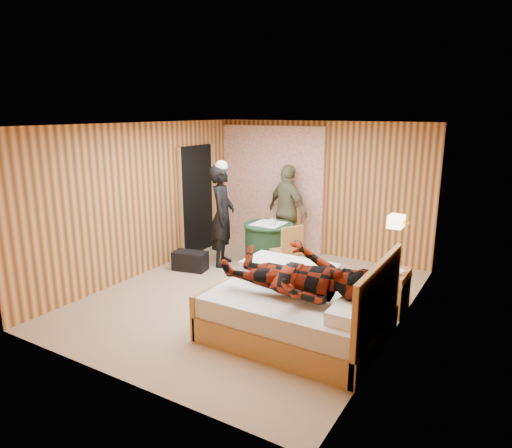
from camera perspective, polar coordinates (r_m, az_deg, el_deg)
The scene contains 23 objects.
floor at distance 6.83m, azimuth -0.68°, elevation -9.11°, with size 4.20×5.00×0.01m, color tan.
ceiling at distance 6.28m, azimuth -0.75°, elevation 12.35°, with size 4.20×5.00×0.01m, color silver.
wall_back at distance 8.63m, azimuth 8.02°, elevation 4.34°, with size 4.20×0.02×2.50m, color #E1A256.
wall_left at distance 7.73m, azimuth -14.13°, elevation 2.91°, with size 0.02×5.00×2.50m, color #E1A256.
wall_right at distance 5.67m, azimuth 17.71°, elevation -1.33°, with size 0.02×5.00×2.50m, color #E1A256.
curtain at distance 9.01m, azimuth 1.95°, elevation 4.55°, with size 2.20×0.08×2.40m, color white.
doorway at distance 8.77m, azimuth -7.43°, elevation 3.02°, with size 0.06×0.90×2.05m, color black.
wall_lamp at distance 6.12m, azimuth 17.13°, elevation 0.31°, with size 0.26×0.24×0.16m.
bed at distance 5.69m, azimuth 5.64°, elevation -10.61°, with size 2.04×1.61×1.11m.
nightstand at distance 6.56m, azimuth 16.44°, elevation -7.91°, with size 0.44×0.60×0.58m.
round_table at distance 8.01m, azimuth 1.55°, elevation -2.60°, with size 0.87×0.87×0.78m.
chair_far at distance 8.55m, azimuth 3.91°, elevation -0.51°, with size 0.49×0.49×0.93m.
chair_near at distance 7.43m, azimuth 4.09°, elevation -2.95°, with size 0.55×0.55×0.89m.
duffel_bag at distance 7.96m, azimuth -8.22°, elevation -4.58°, with size 0.57×0.31×0.33m, color black.
sneaker_left at distance 7.32m, azimuth -1.86°, elevation -6.98°, with size 0.27×0.11×0.12m, color white.
sneaker_right at distance 7.80m, azimuth 0.03°, elevation -5.67°, with size 0.25×0.10×0.11m, color white.
woman_standing at distance 7.99m, azimuth -4.24°, elevation 1.02°, with size 0.65×0.43×1.78m, color black.
man_at_table at distance 8.52m, azimuth 3.98°, elevation 1.66°, with size 1.01×0.42×1.72m, color #6F6C4A.
man_on_bed at distance 5.24m, azimuth 5.01°, elevation -4.98°, with size 1.77×0.67×0.86m, color maroon.
book_lower at distance 6.42m, azimuth 16.50°, elevation -5.67°, with size 0.17×0.22×0.02m, color white.
book_upper at distance 6.41m, azimuth 16.51°, elevation -5.50°, with size 0.16×0.22×0.02m, color white.
cup_nightstand at distance 6.57m, azimuth 16.93°, elevation -4.90°, with size 0.10×0.10×0.09m, color white.
cup_table at distance 7.81m, azimuth 2.03°, elevation 0.25°, with size 0.12×0.12×0.10m, color white.
Camera 1 is at (3.29, -5.35, 2.69)m, focal length 32.00 mm.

